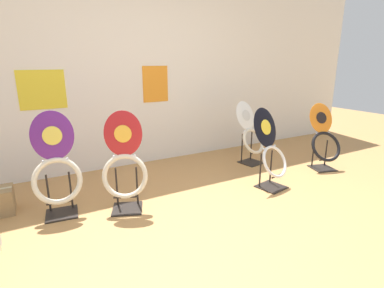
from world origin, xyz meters
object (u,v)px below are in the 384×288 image
toilet_seat_display_purple_note (57,172)px  toilet_seat_display_jazz_black (270,150)px  toilet_seat_display_orange_sun (324,141)px  toilet_seat_display_crimson_swirl (125,165)px  toilet_seat_display_white_plain (250,134)px

toilet_seat_display_purple_note → toilet_seat_display_jazz_black: bearing=-11.8°
toilet_seat_display_orange_sun → toilet_seat_display_purple_note: size_ratio=0.88×
toilet_seat_display_orange_sun → toilet_seat_display_purple_note: (-3.20, 0.34, 0.04)m
toilet_seat_display_crimson_swirl → toilet_seat_display_white_plain: 2.00m
toilet_seat_display_purple_note → toilet_seat_display_white_plain: size_ratio=1.14×
toilet_seat_display_purple_note → toilet_seat_display_jazz_black: size_ratio=1.09×
toilet_seat_display_crimson_swirl → toilet_seat_display_jazz_black: size_ratio=1.08×
toilet_seat_display_orange_sun → toilet_seat_display_purple_note: bearing=173.9°
toilet_seat_display_crimson_swirl → toilet_seat_display_orange_sun: bearing=-3.0°
toilet_seat_display_white_plain → toilet_seat_display_jazz_black: size_ratio=0.96×
toilet_seat_display_orange_sun → toilet_seat_display_purple_note: toilet_seat_display_purple_note is taller
toilet_seat_display_orange_sun → toilet_seat_display_purple_note: 3.21m
toilet_seat_display_purple_note → toilet_seat_display_crimson_swirl: toilet_seat_display_purple_note is taller
toilet_seat_display_white_plain → toilet_seat_display_jazz_black: bearing=-114.7°
toilet_seat_display_orange_sun → toilet_seat_display_crimson_swirl: 2.63m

